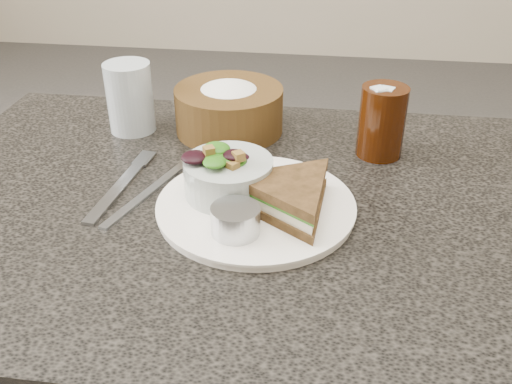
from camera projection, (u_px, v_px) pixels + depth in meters
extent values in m
cube|color=black|center=(242.00, 376.00, 1.02)|extent=(1.00, 0.70, 0.75)
cylinder|color=white|center=(256.00, 207.00, 0.80)|extent=(0.28, 0.28, 0.01)
cylinder|color=#AEB2B7|center=(235.00, 220.00, 0.73)|extent=(0.08, 0.08, 0.04)
cone|color=#E65E06|center=(262.00, 178.00, 0.83)|extent=(0.08, 0.08, 0.02)
cube|color=#999CA3|center=(119.00, 188.00, 0.85)|extent=(0.04, 0.19, 0.01)
cube|color=#9FA3AC|center=(148.00, 192.00, 0.84)|extent=(0.08, 0.20, 0.00)
cylinder|color=#ADB8C1|center=(130.00, 97.00, 1.00)|extent=(0.09, 0.09, 0.12)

